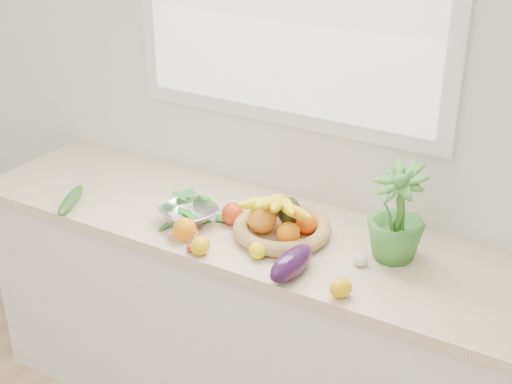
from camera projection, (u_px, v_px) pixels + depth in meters
The scene contains 18 objects.
back_wall at pixel (288, 85), 2.68m from camera, with size 4.50×0.02×2.70m, color white.
counter_cabinet at pixel (248, 326), 2.85m from camera, with size 2.20×0.58×0.86m, color silver.
countertop at pixel (247, 228), 2.65m from camera, with size 2.24×0.62×0.04m, color beige.
orange_loose at pixel (185, 229), 2.52m from camera, with size 0.08×0.08×0.08m, color orange.
lemon_a at pixel (200, 246), 2.43m from camera, with size 0.07×0.08×0.07m, color #EFA60C.
lemon_b at pixel (341, 288), 2.21m from camera, with size 0.06×0.08×0.06m, color #F7AF0D.
lemon_c at pixel (258, 251), 2.41m from camera, with size 0.06×0.07×0.06m, color yellow.
apple at pixel (233, 214), 2.62m from camera, with size 0.08×0.08×0.08m, color red.
ginger at pixel (184, 236), 2.53m from camera, with size 0.10×0.04×0.03m, color tan.
garlic_a at pixel (361, 260), 2.37m from camera, with size 0.05×0.05×0.04m, color beige.
garlic_b at pixel (292, 234), 2.53m from camera, with size 0.05×0.05×0.04m, color white.
garlic_c at pixel (264, 249), 2.43m from camera, with size 0.05×0.05×0.04m, color silver.
eggplant at pixel (292, 263), 2.31m from camera, with size 0.09×0.22×0.09m, color #2C0D33.
cucumber at pixel (71, 200), 2.76m from camera, with size 0.05×0.25×0.05m, color #235519.
radish at pixel (190, 248), 2.45m from camera, with size 0.03×0.03×0.03m, color red.
potted_herb at pixel (397, 212), 2.35m from camera, with size 0.19×0.19×0.35m, color #40802E.
fruit_basket at pixel (281, 223), 2.54m from camera, with size 0.45×0.45×0.18m.
colander_with_spinach at pixel (189, 210), 2.62m from camera, with size 0.27×0.27×0.11m.
Camera 1 is at (1.21, -0.03, 2.18)m, focal length 50.00 mm.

